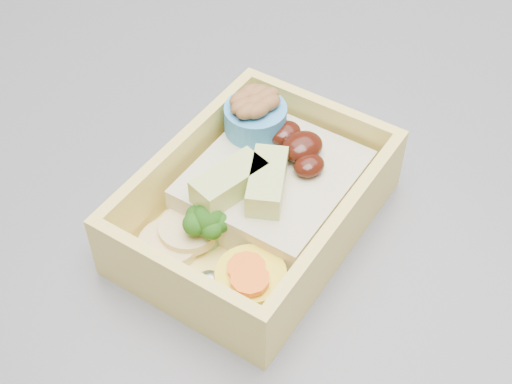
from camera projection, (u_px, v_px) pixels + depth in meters
bento_box at (258, 197)px, 0.44m from camera, size 0.20×0.17×0.06m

